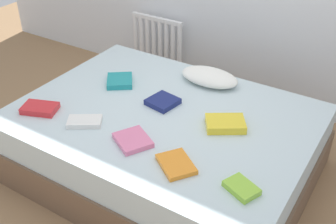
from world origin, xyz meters
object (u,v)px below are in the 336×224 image
(textbook_white, at_px, (85,122))
(textbook_orange, at_px, (176,164))
(textbook_yellow, at_px, (225,124))
(bed, at_px, (164,143))
(textbook_navy, at_px, (163,102))
(textbook_pink, at_px, (133,140))
(radiator, at_px, (157,42))
(textbook_teal, at_px, (120,81))
(pillow, at_px, (209,77))
(textbook_red, at_px, (40,108))
(textbook_lime, at_px, (241,188))

(textbook_white, height_order, textbook_orange, textbook_white)
(textbook_white, bearing_deg, textbook_yellow, -3.34)
(bed, bearing_deg, textbook_orange, -50.35)
(textbook_navy, xyz_separation_m, textbook_pink, (0.09, -0.47, -0.00))
(textbook_yellow, bearing_deg, bed, 156.44)
(bed, height_order, textbook_navy, textbook_navy)
(radiator, relative_size, textbook_yellow, 2.27)
(bed, height_order, textbook_orange, textbook_orange)
(textbook_teal, bearing_deg, textbook_navy, 43.47)
(pillow, xyz_separation_m, textbook_red, (-0.79, -0.97, -0.03))
(textbook_red, xyz_separation_m, textbook_teal, (0.22, 0.60, -0.00))
(textbook_lime, bearing_deg, textbook_pink, -159.75)
(pillow, bearing_deg, textbook_yellow, -52.63)
(textbook_white, bearing_deg, textbook_lime, -34.73)
(textbook_navy, xyz_separation_m, textbook_orange, (0.42, -0.52, -0.01))
(textbook_yellow, height_order, textbook_orange, textbook_yellow)
(bed, height_order, textbook_yellow, textbook_yellow)
(textbook_orange, relative_size, textbook_red, 0.97)
(radiator, relative_size, textbook_orange, 2.50)
(pillow, distance_m, textbook_yellow, 0.59)
(textbook_yellow, relative_size, textbook_navy, 1.30)
(radiator, height_order, pillow, radiator)
(textbook_red, bearing_deg, textbook_pink, -17.05)
(textbook_white, relative_size, textbook_teal, 1.02)
(textbook_white, bearing_deg, textbook_navy, 24.66)
(radiator, bearing_deg, textbook_lime, -45.27)
(radiator, xyz_separation_m, textbook_orange, (1.21, -1.63, 0.13))
(bed, xyz_separation_m, textbook_pink, (0.02, -0.38, 0.27))
(textbook_teal, bearing_deg, textbook_pink, 7.29)
(textbook_navy, distance_m, textbook_teal, 0.45)
(textbook_orange, bearing_deg, textbook_red, -144.34)
(textbook_pink, bearing_deg, textbook_navy, 130.12)
(pillow, xyz_separation_m, textbook_pink, (-0.05, -0.92, -0.03))
(textbook_red, bearing_deg, textbook_orange, -20.92)
(textbook_orange, distance_m, textbook_lime, 0.39)
(textbook_navy, distance_m, textbook_red, 0.84)
(textbook_orange, bearing_deg, textbook_white, -147.98)
(pillow, xyz_separation_m, textbook_orange, (0.29, -0.97, -0.04))
(pillow, bearing_deg, textbook_lime, -54.31)
(textbook_white, height_order, textbook_red, textbook_red)
(textbook_red, bearing_deg, textbook_yellow, 2.53)
(textbook_pink, bearing_deg, radiator, 148.61)
(textbook_pink, height_order, textbook_teal, textbook_teal)
(textbook_orange, bearing_deg, textbook_navy, 164.91)
(textbook_navy, height_order, textbook_orange, textbook_navy)
(pillow, xyz_separation_m, textbook_white, (-0.43, -0.92, -0.03))
(radiator, height_order, textbook_white, radiator)
(textbook_navy, bearing_deg, textbook_teal, 179.40)
(bed, bearing_deg, textbook_lime, -28.96)
(textbook_orange, height_order, textbook_teal, textbook_teal)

